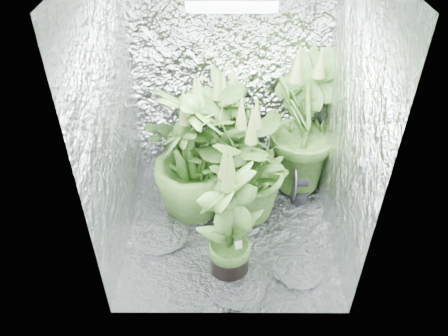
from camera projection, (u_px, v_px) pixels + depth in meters
name	position (u px, v px, depth m)	size (l,w,h in m)	color
ground	(229.00, 227.00, 3.56)	(1.60, 1.60, 0.00)	silver
walls	(230.00, 123.00, 2.95)	(1.62, 1.62, 2.00)	silver
plant_a	(202.00, 147.00, 3.62)	(1.00, 1.00, 1.03)	black
plant_b	(225.00, 131.00, 3.75)	(0.76, 0.76, 1.13)	black
plant_c	(300.00, 126.00, 3.63)	(0.85, 0.85, 1.33)	black
plant_d	(191.00, 156.00, 3.38)	(0.87, 0.87, 1.21)	black
plant_e	(243.00, 166.00, 3.35)	(1.09, 1.09, 1.10)	black
plant_f	(230.00, 224.00, 2.92)	(0.66, 0.66, 1.05)	black
circulation_fan	(297.00, 185.00, 3.73)	(0.16, 0.35, 0.39)	black
plant_label	(238.00, 246.00, 3.01)	(0.05, 0.01, 0.08)	white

